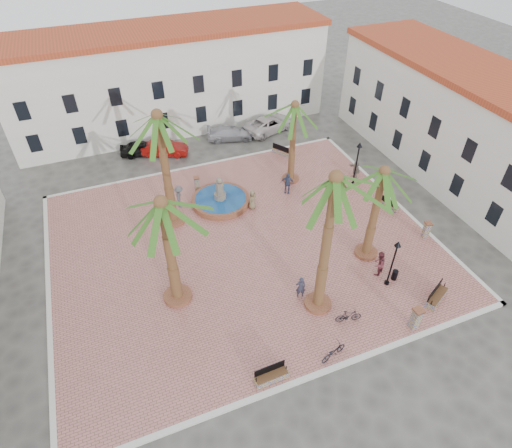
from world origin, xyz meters
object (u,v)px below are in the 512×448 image
object	(u,v)px
palm_nw	(159,129)
lamppost_s	(395,256)
pedestrian_fountain_b	(287,183)
car_red	(165,148)
bicycle_a	(334,352)
pedestrian_fountain_a	(252,200)
bench_e	(389,204)
bicycle_b	(348,316)
lamppost_e	(358,157)
cyclist_b	(379,264)
palm_ne	(294,114)
bench_ne	(282,151)
palm_s	(334,194)
bollard_e	(426,230)
bollard_n	(197,184)
pedestrian_east	(356,169)
bollard_se	(416,318)
bench_se	(437,297)
palm_sw	(163,216)
cyclist_a	(301,287)
car_white	(270,124)
palm_e	(382,183)
car_black	(142,148)
car_silver	(230,133)
bench_s	(271,376)
fountain	(221,199)
pedestrian_north	(179,197)

from	to	relation	value
palm_nw	lamppost_s	distance (m)	16.73
lamppost_s	palm_nw	bearing A→B (deg)	134.98
pedestrian_fountain_b	car_red	world-z (taller)	pedestrian_fountain_b
bicycle_a	pedestrian_fountain_a	size ratio (longest dim) A/B	1.03
bench_e	bicycle_b	world-z (taller)	bicycle_b
lamppost_e	cyclist_b	bearing A→B (deg)	-112.70
bench_e	pedestrian_fountain_b	bearing A→B (deg)	40.65
palm_ne	bench_ne	size ratio (longest dim) A/B	3.87
palm_s	bollard_e	size ratio (longest dim) A/B	7.35
bench_e	palm_nw	bearing A→B (deg)	60.41
bollard_n	pedestrian_east	world-z (taller)	pedestrian_east
palm_nw	palm_ne	distance (m)	10.79
bicycle_a	cyclist_b	world-z (taller)	cyclist_b
bollard_se	bench_se	bearing A→B (deg)	23.72
bench_se	pedestrian_fountain_b	bearing A→B (deg)	79.02
bollard_e	pedestrian_fountain_a	bearing A→B (deg)	143.08
palm_sw	pedestrian_fountain_b	bearing A→B (deg)	34.58
lamppost_s	pedestrian_fountain_b	size ratio (longest dim) A/B	2.01
palm_sw	pedestrian_fountain_a	xyz separation A→B (m)	(7.59, 6.66, -5.71)
palm_nw	pedestrian_fountain_b	xyz separation A→B (m)	(9.46, 0.16, -6.77)
palm_ne	cyclist_a	bearing A→B (deg)	-112.61
lamppost_e	bollard_n	distance (m)	13.12
bicycle_b	car_white	distance (m)	24.05
lamppost_s	palm_e	bearing A→B (deg)	84.64
palm_e	palm_s	bearing A→B (deg)	-152.15
bench_e	car_black	distance (m)	22.49
car_silver	palm_sw	bearing A→B (deg)	166.72
palm_s	bicycle_b	xyz separation A→B (m)	(1.06, -1.75, -7.94)
palm_s	bollard_se	xyz separation A→B (m)	(4.38, -3.51, -7.60)
palm_ne	lamppost_s	xyz separation A→B (m)	(0.72, -12.97, -3.52)
pedestrian_fountain_b	car_silver	distance (m)	10.36
bench_s	bench_e	bearing A→B (deg)	33.05
bollard_n	bollard_e	bearing A→B (deg)	-40.41
fountain	pedestrian_north	xyz separation A→B (m)	(-3.07, 0.74, 0.60)
cyclist_a	bench_ne	bearing A→B (deg)	-92.65
bench_s	lamppost_s	size ratio (longest dim) A/B	0.50
palm_s	palm_ne	bearing A→B (deg)	71.82
bench_s	pedestrian_east	xyz separation A→B (m)	(14.06, 14.59, 0.54)
car_black	car_white	size ratio (longest dim) A/B	0.71
car_red	pedestrian_fountain_a	bearing A→B (deg)	-135.29
bench_s	bollard_n	bearing A→B (deg)	84.71
bollard_n	cyclist_b	bearing A→B (deg)	-57.93
bench_e	cyclist_b	world-z (taller)	cyclist_b
bench_ne	pedestrian_fountain_b	bearing A→B (deg)	127.26
bench_s	pedestrian_fountain_a	distance (m)	14.56
palm_e	bench_e	distance (m)	8.23
lamppost_e	bicycle_a	xyz separation A→B (m)	(-9.66, -13.69, -2.28)
lamppost_s	car_white	bearing A→B (deg)	86.97
bollard_se	palm_sw	bearing A→B (deg)	149.31
palm_ne	bench_ne	world-z (taller)	palm_ne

